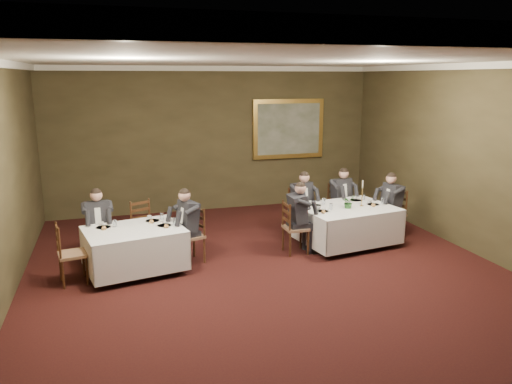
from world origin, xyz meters
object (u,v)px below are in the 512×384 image
chair_main_backright (339,216)px  diner_main_endright (392,213)px  diner_main_backleft (301,211)px  chair_sec_endleft (73,266)px  centerpiece (348,201)px  candlestick (362,196)px  diner_sec_backleft (99,234)px  diner_sec_endright (190,235)px  painting (288,129)px  chair_sec_backright (146,239)px  chair_main_endleft (295,238)px  chair_sec_endright (191,247)px  table_second (134,247)px  chair_sec_backleft (100,246)px  diner_main_backright (340,206)px  chair_main_endright (392,223)px  diner_main_endleft (296,227)px  table_main (346,222)px  chair_main_backleft (301,221)px

chair_main_backright → diner_main_endright: bearing=121.3°
diner_main_backleft → chair_sec_endleft: size_ratio=1.35×
chair_sec_endleft → centerpiece: bearing=84.5°
diner_main_endright → candlestick: diner_main_endright is taller
diner_sec_backleft → diner_sec_endright: same height
centerpiece → painting: 3.61m
chair_sec_backright → chair_main_endleft: bearing=140.1°
chair_sec_endright → table_second: bearing=82.4°
diner_main_endright → chair_sec_backleft: 5.80m
table_second → diner_main_backright: diner_main_backright is taller
diner_main_endright → candlestick: (-0.81, -0.17, 0.45)m
chair_sec_backleft → chair_main_backright: bearing=-177.6°
diner_main_endright → diner_sec_endright: same height
diner_main_backleft → chair_sec_backleft: (-4.04, -0.42, -0.23)m
diner_main_endright → chair_sec_backleft: size_ratio=1.35×
candlestick → chair_main_endright: bearing=12.0°
diner_main_endleft → diner_sec_backleft: 3.58m
chair_main_endright → painting: size_ratio=0.54×
chair_main_endleft → table_main: bearing=98.2°
diner_main_endright → diner_sec_backleft: size_ratio=1.00×
chair_main_backleft → chair_sec_endright: (-2.47, -0.94, 0.00)m
chair_sec_backright → diner_sec_endright: bearing=112.3°
diner_main_endleft → painting: size_ratio=0.72×
diner_main_endright → diner_sec_endright: 4.25m
diner_main_backleft → chair_sec_backleft: 4.07m
chair_main_endright → centerpiece: centerpiece is taller
chair_main_endright → diner_sec_backleft: diner_sec_backleft is taller
diner_main_backleft → candlestick: (0.94, -0.84, 0.45)m
painting → candlestick: bearing=-84.6°
table_main → chair_sec_backleft: (-4.66, 0.42, -0.17)m
diner_main_backleft → diner_sec_backleft: (-4.04, -0.43, 0.00)m
diner_main_endleft → diner_main_backleft: bearing=153.1°
table_second → diner_main_endright: size_ratio=1.34×
chair_sec_endright → painting: 4.94m
table_main → chair_main_endleft: size_ratio=2.00×
diner_main_backright → centerpiece: diner_main_backright is taller
diner_sec_backleft → table_second: bearing=125.2°
diner_main_backright → chair_main_endleft: 1.90m
table_main → centerpiece: centerpiece is taller
diner_sec_endright → painting: size_ratio=0.72×
diner_main_endleft → diner_sec_backleft: bearing=-99.7°
chair_main_endleft → chair_sec_endright: bearing=-92.6°
chair_main_endleft → painting: bearing=161.9°
chair_main_backleft → painting: size_ratio=0.54×
chair_sec_backleft → painting: painting is taller
chair_main_endright → painting: (-1.14, 3.20, 1.68)m
table_second → chair_sec_endright: chair_sec_endright is taller
diner_main_backright → diner_sec_endright: 3.62m
chair_sec_backright → diner_sec_endright: size_ratio=0.74×
chair_main_backleft → diner_main_endleft: (-0.50, -1.02, 0.23)m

